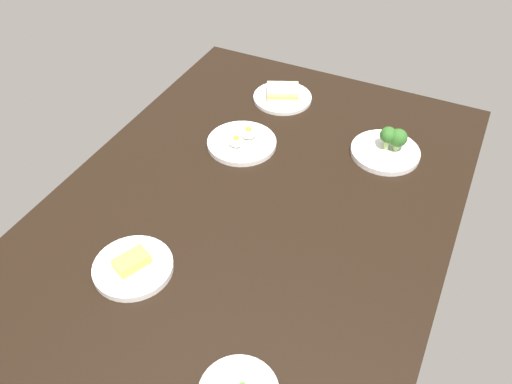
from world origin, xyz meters
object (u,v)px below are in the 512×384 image
plate_sandwich (283,96)px  plate_eggs (242,142)px  plate_cheese (133,266)px  plate_broccoli (387,147)px

plate_sandwich → plate_eggs: plate_eggs is taller
plate_cheese → plate_broccoli: bearing=-31.5°
plate_cheese → plate_eggs: 49.34cm
plate_broccoli → plate_cheese: (-62.71, 38.36, -1.07)cm
plate_broccoli → plate_sandwich: bearing=71.0°
plate_broccoli → plate_sandwich: size_ratio=1.04×
plate_broccoli → plate_eggs: (-13.39, 36.97, -1.09)cm
plate_broccoli → plate_sandwich: (12.38, 36.03, -0.90)cm
plate_broccoli → plate_cheese: 73.52cm
plate_broccoli → plate_cheese: size_ratio=1.07×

